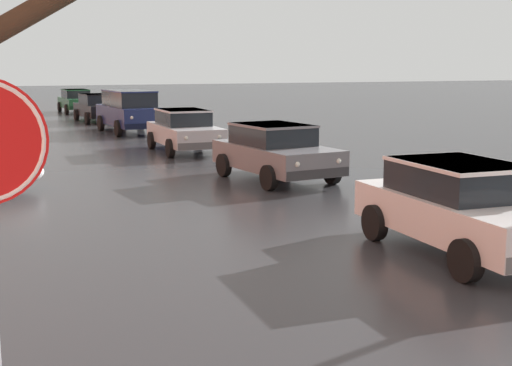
{
  "coord_description": "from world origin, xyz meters",
  "views": [
    {
      "loc": [
        -5.09,
        -1.81,
        2.9
      ],
      "look_at": [
        -0.39,
        8.58,
        0.95
      ],
      "focal_mm": 48.63,
      "sensor_mm": 36.0,
      "label": 1
    }
  ],
  "objects_px": {
    "sedan_silver_parked_kerbside_mid": "(184,129)",
    "sedan_black_queued_behind_truck": "(98,107)",
    "sedan_green_at_far_intersection": "(76,100)",
    "sedan_grey_parked_kerbside_close": "(275,151)",
    "suv_darkblue_parked_far_down_block": "(129,110)",
    "sedan_white_approaching_near_lane": "(463,205)"
  },
  "relations": [
    {
      "from": "sedan_silver_parked_kerbside_mid",
      "to": "sedan_green_at_far_intersection",
      "type": "bearing_deg",
      "value": 89.6
    },
    {
      "from": "sedan_grey_parked_kerbside_close",
      "to": "suv_darkblue_parked_far_down_block",
      "type": "xyz_separation_m",
      "value": [
        -0.26,
        13.91,
        0.24
      ]
    },
    {
      "from": "sedan_white_approaching_near_lane",
      "to": "sedan_silver_parked_kerbside_mid",
      "type": "distance_m",
      "value": 13.98
    },
    {
      "from": "sedan_grey_parked_kerbside_close",
      "to": "sedan_black_queued_behind_truck",
      "type": "relative_size",
      "value": 0.92
    },
    {
      "from": "sedan_black_queued_behind_truck",
      "to": "suv_darkblue_parked_far_down_block",
      "type": "bearing_deg",
      "value": -89.73
    },
    {
      "from": "sedan_white_approaching_near_lane",
      "to": "sedan_black_queued_behind_truck",
      "type": "height_order",
      "value": "same"
    },
    {
      "from": "sedan_silver_parked_kerbside_mid",
      "to": "sedan_black_queued_behind_truck",
      "type": "relative_size",
      "value": 0.98
    },
    {
      "from": "sedan_green_at_far_intersection",
      "to": "sedan_grey_parked_kerbside_close",
      "type": "bearing_deg",
      "value": -89.8
    },
    {
      "from": "sedan_white_approaching_near_lane",
      "to": "sedan_silver_parked_kerbside_mid",
      "type": "relative_size",
      "value": 0.96
    },
    {
      "from": "suv_darkblue_parked_far_down_block",
      "to": "sedan_green_at_far_intersection",
      "type": "relative_size",
      "value": 1.09
    },
    {
      "from": "sedan_white_approaching_near_lane",
      "to": "sedan_silver_parked_kerbside_mid",
      "type": "bearing_deg",
      "value": 89.44
    },
    {
      "from": "sedan_white_approaching_near_lane",
      "to": "sedan_grey_parked_kerbside_close",
      "type": "relative_size",
      "value": 1.02
    },
    {
      "from": "sedan_grey_parked_kerbside_close",
      "to": "sedan_silver_parked_kerbside_mid",
      "type": "relative_size",
      "value": 0.94
    },
    {
      "from": "sedan_grey_parked_kerbside_close",
      "to": "sedan_green_at_far_intersection",
      "type": "relative_size",
      "value": 0.91
    },
    {
      "from": "sedan_grey_parked_kerbside_close",
      "to": "suv_darkblue_parked_far_down_block",
      "type": "relative_size",
      "value": 0.83
    },
    {
      "from": "sedan_black_queued_behind_truck",
      "to": "sedan_green_at_far_intersection",
      "type": "xyz_separation_m",
      "value": [
        0.19,
        7.44,
        -0.0
      ]
    },
    {
      "from": "sedan_green_at_far_intersection",
      "to": "sedan_black_queued_behind_truck",
      "type": "bearing_deg",
      "value": -91.47
    },
    {
      "from": "sedan_white_approaching_near_lane",
      "to": "sedan_green_at_far_intersection",
      "type": "xyz_separation_m",
      "value": [
        0.28,
        35.25,
        0.0
      ]
    },
    {
      "from": "sedan_white_approaching_near_lane",
      "to": "sedan_grey_parked_kerbside_close",
      "type": "xyz_separation_m",
      "value": [
        0.38,
        7.47,
        -0.0
      ]
    },
    {
      "from": "sedan_grey_parked_kerbside_close",
      "to": "sedan_silver_parked_kerbside_mid",
      "type": "bearing_deg",
      "value": 92.17
    },
    {
      "from": "sedan_black_queued_behind_truck",
      "to": "sedan_green_at_far_intersection",
      "type": "distance_m",
      "value": 7.45
    },
    {
      "from": "sedan_grey_parked_kerbside_close",
      "to": "sedan_green_at_far_intersection",
      "type": "distance_m",
      "value": 27.79
    }
  ]
}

